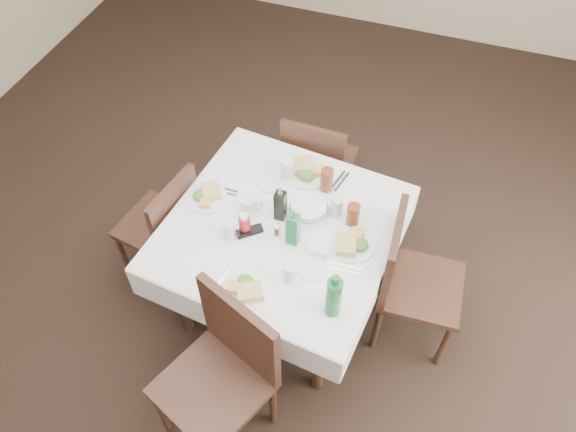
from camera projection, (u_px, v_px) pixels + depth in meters
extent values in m
plane|color=black|center=(270.00, 314.00, 3.57)|extent=(7.00, 7.00, 0.00)
cylinder|color=#32190C|center=(181.00, 297.00, 3.23)|extent=(0.06, 0.06, 0.72)
cylinder|color=#32190C|center=(251.00, 195.00, 3.73)|extent=(0.06, 0.06, 0.72)
cylinder|color=#32190C|center=(320.00, 357.00, 3.00)|extent=(0.06, 0.06, 0.72)
cylinder|color=#32190C|center=(375.00, 240.00, 3.50)|extent=(0.06, 0.06, 0.72)
cube|color=#32190C|center=(281.00, 229.00, 3.08)|extent=(1.20, 1.20, 0.03)
cube|color=white|center=(281.00, 226.00, 3.06)|extent=(1.32, 1.32, 0.01)
cube|color=white|center=(323.00, 169.00, 3.49)|extent=(1.19, 0.14, 0.22)
cube|color=white|center=(229.00, 325.00, 2.80)|extent=(1.19, 0.14, 0.22)
cube|color=white|center=(383.00, 277.00, 2.98)|extent=(0.14, 1.19, 0.22)
cube|color=white|center=(190.00, 204.00, 3.31)|extent=(0.14, 1.19, 0.22)
cube|color=#32190C|center=(320.00, 161.00, 3.84)|extent=(0.43, 0.43, 0.04)
cube|color=#32190C|center=(312.00, 156.00, 3.54)|extent=(0.42, 0.05, 0.46)
cylinder|color=#32190C|center=(351.00, 172.00, 4.07)|extent=(0.03, 0.03, 0.43)
cylinder|color=#32190C|center=(336.00, 208.00, 3.85)|extent=(0.03, 0.03, 0.43)
cylinder|color=#32190C|center=(304.00, 159.00, 4.15)|extent=(0.03, 0.03, 0.43)
cylinder|color=#32190C|center=(286.00, 194.00, 3.94)|extent=(0.03, 0.03, 0.43)
cube|color=#32190C|center=(212.00, 388.00, 2.75)|extent=(0.63, 0.63, 0.04)
cube|color=#32190C|center=(240.00, 333.00, 2.65)|extent=(0.46, 0.22, 0.52)
cylinder|color=#32190C|center=(161.00, 410.00, 2.93)|extent=(0.04, 0.04, 0.49)
cylinder|color=#32190C|center=(218.00, 355.00, 3.13)|extent=(0.04, 0.04, 0.49)
cylinder|color=#32190C|center=(273.00, 403.00, 2.96)|extent=(0.04, 0.04, 0.49)
cube|color=#32190C|center=(422.00, 287.00, 3.16)|extent=(0.47, 0.47, 0.04)
cube|color=#32190C|center=(392.00, 254.00, 3.01)|extent=(0.07, 0.45, 0.49)
cylinder|color=#32190C|center=(444.00, 345.00, 3.19)|extent=(0.04, 0.04, 0.46)
cylinder|color=#32190C|center=(377.00, 327.00, 3.26)|extent=(0.04, 0.04, 0.46)
cylinder|color=#32190C|center=(451.00, 289.00, 3.42)|extent=(0.04, 0.04, 0.46)
cylinder|color=#32190C|center=(388.00, 274.00, 3.49)|extent=(0.04, 0.04, 0.46)
cube|color=#32190C|center=(157.00, 225.00, 3.49)|extent=(0.48, 0.48, 0.04)
cube|color=#32190C|center=(176.00, 213.00, 3.26)|extent=(0.11, 0.42, 0.45)
cylinder|color=#32190C|center=(157.00, 216.00, 3.81)|extent=(0.03, 0.03, 0.42)
cylinder|color=#32190C|center=(201.00, 237.00, 3.70)|extent=(0.03, 0.03, 0.42)
cylinder|color=#32190C|center=(123.00, 254.00, 3.61)|extent=(0.03, 0.03, 0.42)
cylinder|color=#32190C|center=(168.00, 277.00, 3.50)|extent=(0.03, 0.03, 0.42)
cylinder|color=white|center=(307.00, 172.00, 3.30)|extent=(0.28, 0.28, 0.01)
cube|color=tan|center=(301.00, 165.00, 3.29)|extent=(0.18, 0.17, 0.05)
cube|color=gold|center=(316.00, 170.00, 3.27)|extent=(0.10, 0.09, 0.04)
ellipsoid|color=#2D6516|center=(306.00, 174.00, 3.25)|extent=(0.10, 0.09, 0.05)
cylinder|color=white|center=(244.00, 291.00, 2.78)|extent=(0.24, 0.24, 0.01)
cube|color=tan|center=(250.00, 292.00, 2.75)|extent=(0.16, 0.15, 0.04)
cube|color=gold|center=(235.00, 287.00, 2.77)|extent=(0.09, 0.08, 0.03)
ellipsoid|color=#2D6516|center=(245.00, 281.00, 2.79)|extent=(0.09, 0.08, 0.04)
cylinder|color=white|center=(352.00, 244.00, 2.97)|extent=(0.25, 0.25, 0.01)
cube|color=tan|center=(346.00, 245.00, 2.93)|extent=(0.13, 0.15, 0.04)
cube|color=gold|center=(356.00, 235.00, 2.98)|extent=(0.08, 0.09, 0.03)
ellipsoid|color=#2D6516|center=(360.00, 244.00, 2.93)|extent=(0.09, 0.08, 0.04)
cylinder|color=white|center=(208.00, 198.00, 3.17)|extent=(0.23, 0.23, 0.01)
cube|color=tan|center=(211.00, 191.00, 3.17)|extent=(0.15, 0.15, 0.04)
cube|color=gold|center=(206.00, 202.00, 3.13)|extent=(0.08, 0.09, 0.03)
ellipsoid|color=#2D6516|center=(200.00, 195.00, 3.15)|extent=(0.09, 0.08, 0.04)
cylinder|color=white|center=(271.00, 182.00, 3.25)|extent=(0.17, 0.17, 0.01)
cylinder|color=white|center=(312.00, 268.00, 2.87)|extent=(0.17, 0.17, 0.01)
cylinder|color=silver|center=(288.00, 170.00, 3.22)|extent=(0.08, 0.08, 0.14)
cylinder|color=silver|center=(290.00, 273.00, 2.79)|extent=(0.06, 0.06, 0.12)
cylinder|color=silver|center=(337.00, 207.00, 3.06)|extent=(0.07, 0.07, 0.12)
cylinder|color=silver|center=(229.00, 230.00, 2.97)|extent=(0.06, 0.06, 0.11)
cylinder|color=brown|center=(327.00, 180.00, 3.17)|extent=(0.07, 0.07, 0.15)
cylinder|color=brown|center=(353.00, 215.00, 3.01)|extent=(0.07, 0.07, 0.15)
cylinder|color=silver|center=(309.00, 211.00, 3.09)|extent=(0.22, 0.22, 0.04)
cylinder|color=white|center=(309.00, 208.00, 3.07)|extent=(0.20, 0.20, 0.05)
cube|color=black|center=(280.00, 206.00, 3.02)|extent=(0.06, 0.06, 0.19)
cone|color=silver|center=(280.00, 190.00, 2.93)|extent=(0.03, 0.03, 0.05)
cube|color=#156930|center=(293.00, 229.00, 2.91)|extent=(0.06, 0.06, 0.20)
cone|color=silver|center=(293.00, 213.00, 2.81)|extent=(0.03, 0.03, 0.06)
cylinder|color=red|center=(245.00, 225.00, 2.98)|extent=(0.06, 0.06, 0.12)
cylinder|color=white|center=(244.00, 217.00, 2.93)|extent=(0.05, 0.05, 0.02)
cylinder|color=white|center=(278.00, 230.00, 2.99)|extent=(0.03, 0.03, 0.06)
cylinder|color=silver|center=(278.00, 226.00, 2.97)|extent=(0.03, 0.03, 0.01)
cylinder|color=#442C21|center=(277.00, 231.00, 3.00)|extent=(0.03, 0.03, 0.06)
cylinder|color=silver|center=(277.00, 226.00, 2.97)|extent=(0.03, 0.03, 0.01)
cylinder|color=white|center=(249.00, 211.00, 3.12)|extent=(0.13, 0.13, 0.01)
cylinder|color=white|center=(249.00, 205.00, 3.08)|extent=(0.08, 0.08, 0.09)
cylinder|color=black|center=(248.00, 201.00, 3.05)|extent=(0.07, 0.07, 0.01)
torus|color=white|center=(258.00, 205.00, 3.08)|extent=(0.06, 0.03, 0.06)
cube|color=black|center=(249.00, 231.00, 3.01)|extent=(0.14, 0.13, 0.03)
cylinder|color=#156930|center=(334.00, 297.00, 2.63)|extent=(0.08, 0.08, 0.25)
cylinder|color=#156930|center=(336.00, 280.00, 2.51)|extent=(0.04, 0.04, 0.05)
cube|color=white|center=(319.00, 252.00, 2.92)|extent=(0.10, 0.06, 0.05)
cube|color=pink|center=(319.00, 251.00, 2.91)|extent=(0.07, 0.04, 0.02)
cube|color=silver|center=(338.00, 180.00, 3.26)|extent=(0.05, 0.18, 0.01)
cube|color=silver|center=(342.00, 182.00, 3.25)|extent=(0.05, 0.18, 0.01)
cube|color=silver|center=(225.00, 285.00, 2.81)|extent=(0.04, 0.17, 0.01)
cube|color=silver|center=(220.00, 283.00, 2.82)|extent=(0.04, 0.17, 0.01)
cube|color=silver|center=(343.00, 270.00, 2.86)|extent=(0.19, 0.03, 0.01)
cube|color=silver|center=(344.00, 266.00, 2.88)|extent=(0.19, 0.03, 0.01)
cube|color=silver|center=(223.00, 188.00, 3.22)|extent=(0.18, 0.02, 0.01)
cube|color=silver|center=(221.00, 192.00, 3.21)|extent=(0.18, 0.02, 0.01)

